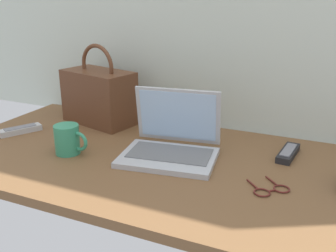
# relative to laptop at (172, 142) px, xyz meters

# --- Properties ---
(desk) EXTENTS (1.60, 0.76, 0.03)m
(desk) POSITION_rel_laptop_xyz_m (0.01, -0.04, -0.06)
(desk) COLOR brown
(desk) RESTS_ON ground
(laptop) EXTENTS (0.34, 0.30, 0.22)m
(laptop) POSITION_rel_laptop_xyz_m (0.00, 0.00, 0.00)
(laptop) COLOR #B2B5BA
(laptop) RESTS_ON desk
(coffee_mug) EXTENTS (0.13, 0.08, 0.10)m
(coffee_mug) POSITION_rel_laptop_xyz_m (-0.33, -0.13, 0.01)
(coffee_mug) COLOR #338C66
(coffee_mug) RESTS_ON desk
(remote_control_near) EXTENTS (0.12, 0.16, 0.02)m
(remote_control_near) POSITION_rel_laptop_xyz_m (-0.63, -0.04, -0.03)
(remote_control_near) COLOR #B7B7B7
(remote_control_near) RESTS_ON desk
(remote_control_far) EXTENTS (0.06, 0.16, 0.02)m
(remote_control_far) POSITION_rel_laptop_xyz_m (0.36, 0.15, -0.03)
(remote_control_far) COLOR black
(remote_control_far) RESTS_ON desk
(eyeglasses) EXTENTS (0.14, 0.14, 0.01)m
(eyeglasses) POSITION_rel_laptop_xyz_m (0.36, -0.12, -0.04)
(eyeglasses) COLOR #591E19
(eyeglasses) RESTS_ON desk
(handbag) EXTENTS (0.33, 0.23, 0.33)m
(handbag) POSITION_rel_laptop_xyz_m (-0.42, 0.20, 0.07)
(handbag) COLOR #59331E
(handbag) RESTS_ON desk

